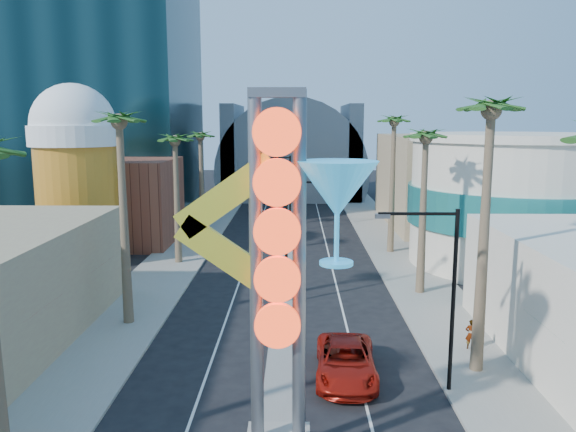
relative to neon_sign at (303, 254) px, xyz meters
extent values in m
cube|color=gray|center=(-10.32, 32.04, -7.23)|extent=(5.00, 100.00, 0.15)
cube|color=gray|center=(8.68, 32.04, -7.23)|extent=(5.00, 100.00, 0.15)
cube|color=gray|center=(-0.82, 35.04, -7.23)|extent=(1.60, 84.00, 0.15)
cube|color=black|center=(-22.82, 49.04, 17.69)|extent=(20.00, 20.00, 50.00)
cube|color=brown|center=(-16.82, 35.04, -3.31)|extent=(10.00, 10.00, 8.00)
cube|color=#9F8467|center=(15.18, 45.04, -2.31)|extent=(10.00, 20.00, 10.00)
cylinder|color=orange|center=(-17.82, 27.04, -2.31)|extent=(6.40, 6.40, 10.00)
cylinder|color=white|center=(-17.82, 27.04, 3.09)|extent=(7.00, 7.00, 1.60)
sphere|color=white|center=(-17.82, 27.04, 3.89)|extent=(6.60, 6.60, 6.60)
cylinder|color=beige|center=(17.18, 27.04, -2.31)|extent=(16.00, 16.00, 10.00)
cylinder|color=teal|center=(17.18, 27.04, -2.31)|extent=(16.60, 16.60, 3.00)
cylinder|color=beige|center=(17.18, 27.04, 2.99)|extent=(16.60, 16.60, 0.60)
cylinder|color=slate|center=(-0.82, 69.04, -3.31)|extent=(22.00, 16.00, 22.00)
cube|color=slate|center=(-9.82, 69.04, -0.31)|extent=(2.00, 16.00, 14.00)
cube|color=slate|center=(8.18, 69.04, -0.31)|extent=(2.00, 16.00, 14.00)
cylinder|color=slate|center=(-1.52, 0.04, -0.81)|extent=(0.44, 0.44, 12.00)
cylinder|color=slate|center=(-0.12, 0.04, -0.81)|extent=(0.44, 0.44, 12.00)
cube|color=slate|center=(-0.82, 0.04, 5.09)|extent=(1.80, 0.50, 0.30)
cylinder|color=#FF3B16|center=(-0.82, -0.31, 3.89)|extent=(1.50, 0.25, 1.50)
cylinder|color=#FF3B16|center=(-0.82, -0.31, 2.34)|extent=(1.50, 0.25, 1.50)
cylinder|color=#FF3B16|center=(-0.82, -0.31, 0.79)|extent=(1.50, 0.25, 1.50)
cylinder|color=#FF3B16|center=(-0.82, -0.31, -0.76)|extent=(1.50, 0.25, 1.50)
cylinder|color=#FF3B16|center=(-0.82, -0.31, -2.31)|extent=(1.50, 0.25, 1.50)
cube|color=yellow|center=(-2.42, 0.04, 1.89)|extent=(3.47, 0.25, 2.80)
cube|color=yellow|center=(-2.42, 0.04, -0.11)|extent=(3.47, 0.25, 2.80)
cone|color=#228DC5|center=(1.08, 0.04, 2.09)|extent=(2.60, 2.60, 1.80)
cylinder|color=#228DC5|center=(1.08, 0.04, 0.49)|extent=(0.16, 0.16, 1.60)
cylinder|color=#228DC5|center=(1.08, 0.04, -0.31)|extent=(1.10, 1.10, 0.12)
cylinder|color=black|center=(-0.82, 17.04, -3.31)|extent=(0.18, 0.18, 8.00)
cube|color=black|center=(0.98, 17.04, 0.49)|extent=(3.60, 0.12, 0.12)
cube|color=slate|center=(2.58, 17.04, 0.39)|extent=(0.60, 0.25, 0.18)
cylinder|color=black|center=(-0.82, 41.04, -3.31)|extent=(0.18, 0.18, 8.00)
cube|color=black|center=(-2.62, 41.04, 0.49)|extent=(3.60, 0.12, 0.12)
cube|color=slate|center=(-4.22, 41.04, 0.39)|extent=(0.60, 0.25, 0.18)
cylinder|color=black|center=(6.38, 5.04, -3.31)|extent=(0.18, 0.18, 8.00)
cube|color=black|center=(4.76, 5.04, 0.49)|extent=(3.24, 0.12, 0.12)
cube|color=slate|center=(3.32, 5.04, 0.39)|extent=(0.60, 0.25, 0.18)
cylinder|color=brown|center=(-9.82, 13.04, -1.56)|extent=(0.40, 0.40, 11.50)
sphere|color=#1D4918|center=(-9.82, 13.04, 4.19)|extent=(2.40, 2.40, 2.40)
cylinder|color=brown|center=(-9.82, 27.04, -2.31)|extent=(0.40, 0.40, 10.00)
sphere|color=#1D4918|center=(-9.82, 27.04, 2.69)|extent=(2.40, 2.40, 2.40)
cylinder|color=brown|center=(-9.82, 39.04, -2.31)|extent=(0.40, 0.40, 10.00)
sphere|color=#1D4918|center=(-9.82, 39.04, 2.69)|extent=(2.40, 2.40, 2.40)
cylinder|color=brown|center=(8.18, 7.04, -1.31)|extent=(0.40, 0.40, 12.00)
sphere|color=#1D4918|center=(8.18, 7.04, 4.69)|extent=(2.40, 2.40, 2.40)
cylinder|color=brown|center=(8.18, 19.04, -2.06)|extent=(0.40, 0.40, 10.50)
sphere|color=#1D4918|center=(8.18, 19.04, 3.19)|extent=(2.40, 2.40, 2.40)
cylinder|color=brown|center=(8.18, 31.04, -1.56)|extent=(0.40, 0.40, 11.50)
sphere|color=#1D4918|center=(8.18, 31.04, 4.19)|extent=(2.40, 2.40, 2.40)
imported|color=#A9170D|center=(2.06, 6.35, -6.51)|extent=(2.95, 5.89, 1.60)
imported|color=gray|center=(8.64, 9.40, -6.38)|extent=(0.63, 0.48, 1.55)
imported|color=gray|center=(10.65, 6.78, -6.30)|extent=(0.97, 0.83, 1.71)
camera|label=1|loc=(-0.24, -17.62, 4.21)|focal=35.00mm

